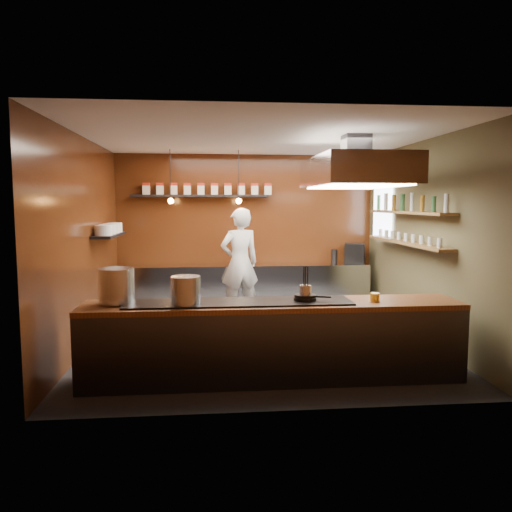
{
  "coord_description": "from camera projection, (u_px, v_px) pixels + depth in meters",
  "views": [
    {
      "loc": [
        -0.74,
        -7.24,
        2.07
      ],
      "look_at": [
        -0.01,
        0.4,
        1.25
      ],
      "focal_mm": 35.0,
      "sensor_mm": 36.0,
      "label": 1
    }
  ],
  "objects": [
    {
      "name": "floor",
      "position": [
        259.0,
        342.0,
        7.45
      ],
      "size": [
        5.0,
        5.0,
        0.0
      ],
      "primitive_type": "plane",
      "color": "black",
      "rests_on": "ground"
    },
    {
      "name": "back_wall",
      "position": [
        247.0,
        232.0,
        9.77
      ],
      "size": [
        5.0,
        0.0,
        5.0
      ],
      "primitive_type": "plane",
      "rotation": [
        1.57,
        0.0,
        0.0
      ],
      "color": "#3F190B",
      "rests_on": "ground"
    },
    {
      "name": "left_wall",
      "position": [
        84.0,
        243.0,
        7.06
      ],
      "size": [
        0.0,
        5.0,
        5.0
      ],
      "primitive_type": "plane",
      "rotation": [
        1.57,
        0.0,
        1.57
      ],
      "color": "#3F190B",
      "rests_on": "ground"
    },
    {
      "name": "right_wall",
      "position": [
        424.0,
        241.0,
        7.53
      ],
      "size": [
        0.0,
        5.0,
        5.0
      ],
      "primitive_type": "plane",
      "rotation": [
        1.57,
        0.0,
        -1.57
      ],
      "color": "#4E4A2C",
      "rests_on": "ground"
    },
    {
      "name": "ceiling",
      "position": [
        260.0,
        137.0,
        7.14
      ],
      "size": [
        5.0,
        5.0,
        0.0
      ],
      "primitive_type": "plane",
      "rotation": [
        3.14,
        0.0,
        0.0
      ],
      "color": "silver",
      "rests_on": "back_wall"
    },
    {
      "name": "window_pane",
      "position": [
        382.0,
        212.0,
        9.17
      ],
      "size": [
        0.0,
        1.0,
        1.0
      ],
      "primitive_type": "plane",
      "rotation": [
        1.57,
        0.0,
        -1.57
      ],
      "color": "white",
      "rests_on": "right_wall"
    },
    {
      "name": "prep_counter",
      "position": [
        248.0,
        288.0,
        9.55
      ],
      "size": [
        4.6,
        0.65,
        0.9
      ],
      "primitive_type": "cube",
      "color": "silver",
      "rests_on": "floor"
    },
    {
      "name": "pass_counter",
      "position": [
        273.0,
        341.0,
        5.82
      ],
      "size": [
        4.4,
        0.72,
        0.94
      ],
      "color": "#38383D",
      "rests_on": "floor"
    },
    {
      "name": "tin_shelf",
      "position": [
        200.0,
        196.0,
        9.47
      ],
      "size": [
        2.6,
        0.26,
        0.04
      ],
      "primitive_type": "cube",
      "color": "black",
      "rests_on": "back_wall"
    },
    {
      "name": "plate_shelf",
      "position": [
        109.0,
        235.0,
        8.06
      ],
      "size": [
        0.3,
        1.4,
        0.04
      ],
      "primitive_type": "cube",
      "color": "black",
      "rests_on": "left_wall"
    },
    {
      "name": "bottle_shelf_upper",
      "position": [
        407.0,
        212.0,
        7.77
      ],
      "size": [
        0.26,
        2.8,
        0.04
      ],
      "primitive_type": "cube",
      "color": "brown",
      "rests_on": "right_wall"
    },
    {
      "name": "bottle_shelf_lower",
      "position": [
        406.0,
        242.0,
        7.82
      ],
      "size": [
        0.26,
        2.8,
        0.04
      ],
      "primitive_type": "cube",
      "color": "brown",
      "rests_on": "right_wall"
    },
    {
      "name": "extractor_hood",
      "position": [
        356.0,
        171.0,
        6.91
      ],
      "size": [
        1.2,
        2.0,
        0.72
      ],
      "color": "#38383D",
      "rests_on": "ceiling"
    },
    {
      "name": "pendant_left",
      "position": [
        171.0,
        198.0,
        8.78
      ],
      "size": [
        0.1,
        0.1,
        0.95
      ],
      "color": "black",
      "rests_on": "ceiling"
    },
    {
      "name": "pendant_right",
      "position": [
        239.0,
        198.0,
        8.89
      ],
      "size": [
        0.1,
        0.1,
        0.95
      ],
      "color": "black",
      "rests_on": "ceiling"
    },
    {
      "name": "storage_tins",
      "position": [
        208.0,
        189.0,
        9.47
      ],
      "size": [
        2.43,
        0.13,
        0.22
      ],
      "color": "beige",
      "rests_on": "tin_shelf"
    },
    {
      "name": "plate_stacks",
      "position": [
        109.0,
        229.0,
        8.05
      ],
      "size": [
        0.26,
        1.16,
        0.16
      ],
      "color": "white",
      "rests_on": "plate_shelf"
    },
    {
      "name": "bottles",
      "position": [
        407.0,
        203.0,
        7.75
      ],
      "size": [
        0.06,
        2.66,
        0.24
      ],
      "color": "silver",
      "rests_on": "bottle_shelf_upper"
    },
    {
      "name": "wine_glasses",
      "position": [
        406.0,
        237.0,
        7.81
      ],
      "size": [
        0.07,
        2.37,
        0.13
      ],
      "color": "silver",
      "rests_on": "bottle_shelf_lower"
    },
    {
      "name": "stockpot_large",
      "position": [
        116.0,
        285.0,
        5.66
      ],
      "size": [
        0.43,
        0.43,
        0.39
      ],
      "primitive_type": "cylinder",
      "rotation": [
        0.0,
        0.0,
        -0.08
      ],
      "color": "silver",
      "rests_on": "pass_counter"
    },
    {
      "name": "stockpot_small",
      "position": [
        186.0,
        290.0,
        5.57
      ],
      "size": [
        0.4,
        0.4,
        0.31
      ],
      "primitive_type": "cylinder",
      "rotation": [
        0.0,
        0.0,
        0.23
      ],
      "color": "#B3B5BA",
      "rests_on": "pass_counter"
    },
    {
      "name": "utensil_crock",
      "position": [
        306.0,
        293.0,
        5.76
      ],
      "size": [
        0.16,
        0.16,
        0.18
      ],
      "primitive_type": "cylinder",
      "rotation": [
        0.0,
        0.0,
        0.19
      ],
      "color": "silver",
      "rests_on": "pass_counter"
    },
    {
      "name": "frying_pan",
      "position": [
        305.0,
        297.0,
        5.8
      ],
      "size": [
        0.42,
        0.27,
        0.07
      ],
      "color": "black",
      "rests_on": "pass_counter"
    },
    {
      "name": "butter_jar",
      "position": [
        375.0,
        297.0,
        5.83
      ],
      "size": [
        0.15,
        0.15,
        0.1
      ],
      "primitive_type": "cylinder",
      "rotation": [
        0.0,
        0.0,
        -0.42
      ],
      "color": "yellow",
      "rests_on": "pass_counter"
    },
    {
      "name": "espresso_machine",
      "position": [
        355.0,
        253.0,
        9.74
      ],
      "size": [
        0.48,
        0.46,
        0.38
      ],
      "primitive_type": "cube",
      "rotation": [
        0.0,
        0.0,
        -0.34
      ],
      "color": "black",
      "rests_on": "prep_counter"
    },
    {
      "name": "chef",
      "position": [
        240.0,
        262.0,
        9.06
      ],
      "size": [
        0.83,
        0.66,
        1.98
      ],
      "primitive_type": "imported",
      "rotation": [
        0.0,
        0.0,
        3.43
      ],
      "color": "white",
      "rests_on": "floor"
    }
  ]
}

